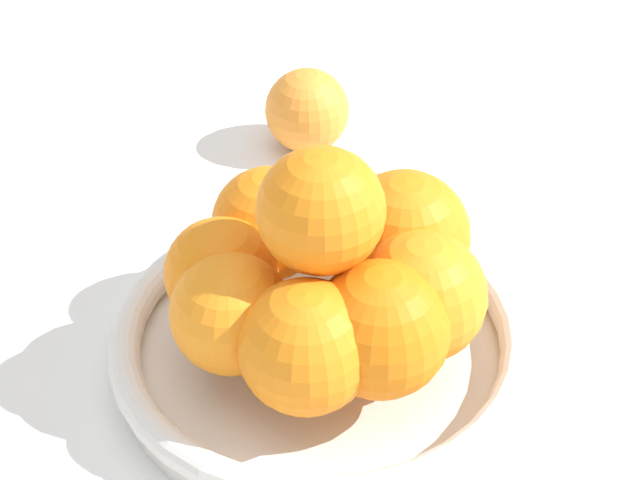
# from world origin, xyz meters

# --- Properties ---
(ground_plane) EXTENTS (4.00, 4.00, 0.00)m
(ground_plane) POSITION_xyz_m (0.00, 0.00, 0.00)
(ground_plane) COLOR white
(fruit_bowl) EXTENTS (0.26, 0.26, 0.03)m
(fruit_bowl) POSITION_xyz_m (0.00, 0.00, 0.02)
(fruit_bowl) COLOR silver
(fruit_bowl) RESTS_ON ground_plane
(orange_pile) EXTENTS (0.19, 0.19, 0.13)m
(orange_pile) POSITION_xyz_m (0.00, -0.01, 0.08)
(orange_pile) COLOR orange
(orange_pile) RESTS_ON fruit_bowl
(stray_orange) EXTENTS (0.07, 0.07, 0.07)m
(stray_orange) POSITION_xyz_m (0.17, 0.17, 0.03)
(stray_orange) COLOR orange
(stray_orange) RESTS_ON ground_plane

